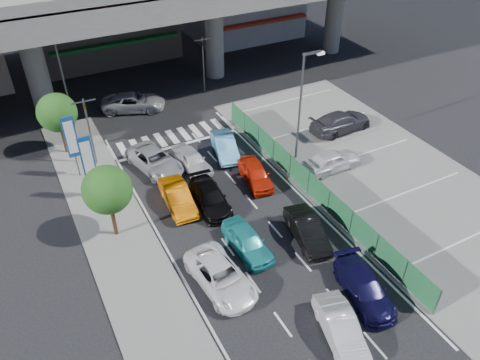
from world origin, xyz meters
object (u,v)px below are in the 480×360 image
tree_far (57,113)px  hatch_white_back_mid (341,328)px  taxi_orange_right (256,174)px  traffic_cone (304,174)px  minivan_navy_back (364,288)px  sedan_black_mid (210,198)px  taxi_orange_left (177,197)px  parked_sedan_dgrey (341,122)px  kei_truck_front_right (225,146)px  traffic_light_right (203,51)px  taxi_teal_mid (247,241)px  street_lamp_left (64,72)px  sedan_white_mid_left (221,276)px  crossing_wagon_silver (134,102)px  tree_near (107,190)px  street_lamp_right (303,99)px  wagon_silver_front_left (155,160)px  signboard_near (88,160)px  traffic_light_left (86,116)px  parked_sedan_white (332,160)px  signboard_far (71,139)px  sedan_white_front_mid (192,160)px  hatch_black_mid_right (307,230)px

tree_far → hatch_white_back_mid: 23.96m
taxi_orange_right → traffic_cone: 3.36m
minivan_navy_back → sedan_black_mid: (-3.86, 10.34, -0.01)m
tree_far → taxi_orange_left: 11.23m
parked_sedan_dgrey → kei_truck_front_right: bearing=79.3°
traffic_light_right → traffic_cone: (0.50, -15.52, -3.51)m
taxi_orange_right → kei_truck_front_right: 4.13m
hatch_white_back_mid → taxi_teal_mid: size_ratio=1.00×
street_lamp_left → sedan_black_mid: street_lamp_left is taller
sedan_white_mid_left → crossing_wagon_silver: 21.20m
tree_near → street_lamp_left: bearing=87.2°
street_lamp_right → minivan_navy_back: 13.77m
minivan_navy_back → sedan_black_mid: 11.03m
hatch_white_back_mid → sedan_black_mid: (-1.29, 11.74, -0.02)m
wagon_silver_front_left → signboard_near: bearing=-175.5°
traffic_light_left → parked_sedan_white: 17.14m
wagon_silver_front_left → signboard_far: bearing=149.6°
parked_sedan_dgrey → signboard_far: bearing=77.1°
traffic_cone → crossing_wagon_silver: bearing=115.4°
street_lamp_right → crossing_wagon_silver: size_ratio=1.50×
traffic_cone → parked_sedan_white: bearing=1.2°
kei_truck_front_right → parked_sedan_dgrey: (9.67, -1.26, 0.14)m
sedan_white_front_mid → crossing_wagon_silver: bearing=88.9°
sedan_white_mid_left → sedan_black_mid: bearing=64.9°
tree_far → taxi_orange_left: bearing=-62.3°
traffic_light_right → signboard_near: traffic_light_right is taller
taxi_orange_left → sedan_white_mid_left: bearing=-89.7°
taxi_teal_mid → parked_sedan_white: 10.03m
traffic_light_left → hatch_black_mid_right: 16.58m
wagon_silver_front_left → parked_sedan_white: bearing=-41.9°
traffic_light_right → taxi_teal_mid: bearing=-107.5°
tree_far → street_lamp_right: bearing=-29.6°
street_lamp_left → sedan_black_mid: 15.67m
traffic_light_left → parked_sedan_white: bearing=-30.2°
traffic_light_left → taxi_orange_left: traffic_light_left is taller
traffic_light_right → traffic_light_left: bearing=-149.1°
kei_truck_front_right → tree_far: bearing=165.1°
traffic_cone → hatch_white_back_mid: bearing=-116.4°
signboard_far → hatch_white_back_mid: size_ratio=1.17×
signboard_far → traffic_cone: signboard_far is taller
tree_far → crossing_wagon_silver: 8.24m
sedan_black_mid → kei_truck_front_right: (3.49, 4.98, 0.04)m
street_lamp_right → signboard_near: 14.61m
sedan_white_front_mid → traffic_cone: size_ratio=5.60×
street_lamp_left → hatch_white_back_mid: (6.71, -25.85, -4.11)m
signboard_far → signboard_near: bearing=-82.4°
signboard_far → hatch_white_back_mid: (7.99, -18.84, -2.40)m
tree_far → taxi_orange_right: (10.70, -9.75, -2.72)m
traffic_light_right → street_lamp_right: street_lamp_right is taller
hatch_white_back_mid → sedan_white_front_mid: bearing=106.5°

